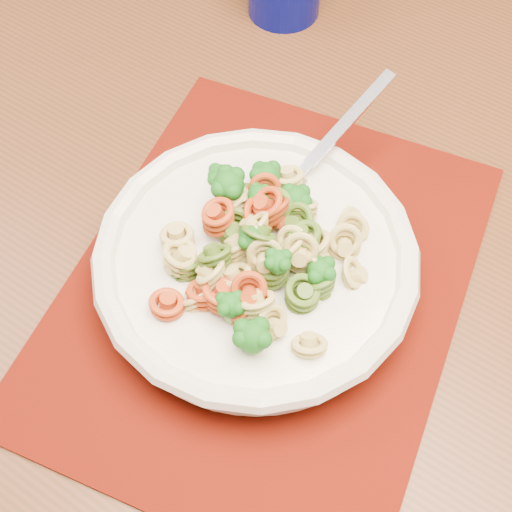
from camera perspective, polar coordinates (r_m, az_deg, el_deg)
dining_table at (r=0.73m, az=-8.84°, el=-3.21°), size 1.57×1.26×0.70m
placemat at (r=0.61m, az=0.76°, el=-2.51°), size 0.52×0.48×0.00m
pasta_bowl at (r=0.59m, az=0.00°, el=-0.48°), size 0.27×0.27×0.05m
pasta_broccoli_heap at (r=0.58m, az=0.00°, el=0.32°), size 0.23×0.23×0.06m
fork at (r=0.62m, az=2.67°, el=5.68°), size 0.18×0.05×0.08m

